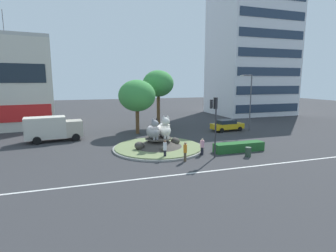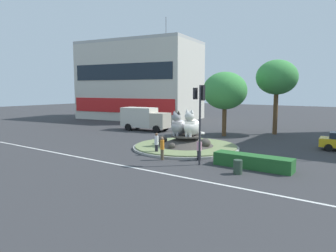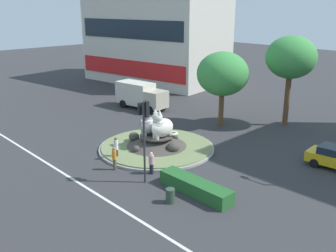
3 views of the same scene
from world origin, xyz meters
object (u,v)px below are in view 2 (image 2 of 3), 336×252
cat_statue_white (192,126)px  broadleaf_tree_behind_island (277,78)px  pedestrian_pink_shirt (199,149)px  pedestrian_white_shirt (157,143)px  delivery_box_truck (144,118)px  litter_bin (238,167)px  traffic_light_mast (200,107)px  second_tree_near_tower (225,91)px  pedestrian_orange_shirt (162,148)px  shophouse_block (140,81)px  cat_statue_grey (178,126)px

cat_statue_white → broadleaf_tree_behind_island: (3.18, 13.55, 4.52)m
broadleaf_tree_behind_island → pedestrian_pink_shirt: (-0.44, -17.02, -5.74)m
broadleaf_tree_behind_island → pedestrian_pink_shirt: broadleaf_tree_behind_island is taller
pedestrian_white_shirt → delivery_box_truck: size_ratio=0.27×
pedestrian_white_shirt → litter_bin: size_ratio=1.99×
cat_statue_white → traffic_light_mast: 6.03m
second_tree_near_tower → pedestrian_pink_shirt: size_ratio=4.46×
cat_statue_white → pedestrian_orange_shirt: bearing=0.7°
pedestrian_orange_shirt → litter_bin: pedestrian_orange_shirt is taller
pedestrian_orange_shirt → broadleaf_tree_behind_island: bearing=-30.0°
pedestrian_orange_shirt → pedestrian_white_shirt: 1.93m
pedestrian_pink_shirt → shophouse_block: bearing=113.0°
second_tree_near_tower → pedestrian_white_shirt: (0.01, -12.55, -4.12)m
second_tree_near_tower → pedestrian_orange_shirt: (1.49, -13.78, -4.15)m
pedestrian_orange_shirt → litter_bin: (6.19, -0.39, -0.48)m
shophouse_block → pedestrian_orange_shirt: 34.37m
shophouse_block → second_tree_near_tower: (21.71, -10.90, -1.66)m
cat_statue_grey → second_tree_near_tower: second_tree_near_tower is taller
second_tree_near_tower → traffic_light_mast: bearing=-71.5°
cat_statue_grey → delivery_box_truck: cat_statue_grey is taller
broadleaf_tree_behind_island → shophouse_block: bearing=166.6°
second_tree_near_tower → pedestrian_white_shirt: second_tree_near_tower is taller
pedestrian_pink_shirt → delivery_box_truck: 17.82m
broadleaf_tree_behind_island → traffic_light_mast: bearing=-89.3°
shophouse_block → second_tree_near_tower: bearing=-35.2°
second_tree_near_tower → pedestrian_orange_shirt: size_ratio=4.14×
second_tree_near_tower → pedestrian_pink_shirt: bearing=-72.8°
traffic_light_mast → pedestrian_orange_shirt: (-2.99, -0.38, -3.12)m
broadleaf_tree_behind_island → pedestrian_orange_shirt: 19.53m
cat_statue_white → broadleaf_tree_behind_island: broadleaf_tree_behind_island is taller
cat_statue_white → traffic_light_mast: (3.40, -4.57, 1.98)m
second_tree_near_tower → delivery_box_truck: (-10.39, -1.57, -3.51)m
shophouse_block → delivery_box_truck: 17.62m
second_tree_near_tower → pedestrian_white_shirt: bearing=-90.0°
broadleaf_tree_behind_island → delivery_box_truck: (-14.65, -6.29, -5.01)m
shophouse_block → pedestrian_white_shirt: 32.49m
broadleaf_tree_behind_island → litter_bin: (3.42, -18.88, -6.13)m
pedestrian_pink_shirt → litter_bin: (3.86, -1.87, -0.39)m
shophouse_block → pedestrian_pink_shirt: bearing=-50.8°
cat_statue_grey → shophouse_block: size_ratio=0.11×
shophouse_block → second_tree_near_tower: size_ratio=3.02×
second_tree_near_tower → delivery_box_truck: size_ratio=1.10×
pedestrian_white_shirt → pedestrian_pink_shirt: bearing=-67.8°
pedestrian_orange_shirt → second_tree_near_tower: bearing=-15.3°
cat_statue_white → pedestrian_orange_shirt: (0.42, -4.95, -1.13)m
cat_statue_white → pedestrian_pink_shirt: bearing=34.2°
broadleaf_tree_behind_island → pedestrian_orange_shirt: size_ratio=4.98×
traffic_light_mast → litter_bin: size_ratio=6.18×
shophouse_block → pedestrian_orange_shirt: (23.21, -24.68, -5.81)m
broadleaf_tree_behind_island → cat_statue_white: bearing=-103.2°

